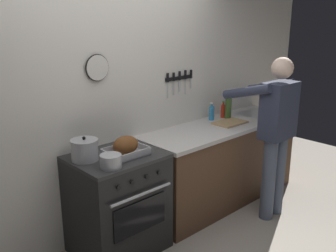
{
  "coord_description": "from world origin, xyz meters",
  "views": [
    {
      "loc": [
        -1.97,
        -1.53,
        2.04
      ],
      "look_at": [
        0.26,
        0.85,
        1.09
      ],
      "focal_mm": 40.88,
      "sensor_mm": 36.0,
      "label": 1
    }
  ],
  "objects_px": {
    "bottle_hot_sauce": "(223,111)",
    "saucepan": "(111,161)",
    "cutting_board": "(230,123)",
    "stock_pot": "(85,150)",
    "bottle_dish_soap": "(212,113)",
    "bottle_olive_oil": "(228,108)",
    "person_cook": "(275,128)",
    "roasting_pan": "(126,147)",
    "stove": "(118,203)"
  },
  "relations": [
    {
      "from": "bottle_hot_sauce",
      "to": "saucepan",
      "type": "bearing_deg",
      "value": -168.62
    },
    {
      "from": "cutting_board",
      "to": "saucepan",
      "type": "bearing_deg",
      "value": -174.78
    },
    {
      "from": "stock_pot",
      "to": "bottle_hot_sauce",
      "type": "bearing_deg",
      "value": 2.77
    },
    {
      "from": "cutting_board",
      "to": "bottle_dish_soap",
      "type": "xyz_separation_m",
      "value": [
        -0.04,
        0.23,
        0.07
      ]
    },
    {
      "from": "bottle_olive_oil",
      "to": "cutting_board",
      "type": "bearing_deg",
      "value": -134.73
    },
    {
      "from": "bottle_dish_soap",
      "to": "bottle_olive_oil",
      "type": "bearing_deg",
      "value": -32.59
    },
    {
      "from": "bottle_olive_oil",
      "to": "person_cook",
      "type": "bearing_deg",
      "value": -97.26
    },
    {
      "from": "person_cook",
      "to": "bottle_hot_sauce",
      "type": "bearing_deg",
      "value": -6.18
    },
    {
      "from": "cutting_board",
      "to": "roasting_pan",
      "type": "bearing_deg",
      "value": -179.12
    },
    {
      "from": "cutting_board",
      "to": "bottle_dish_soap",
      "type": "distance_m",
      "value": 0.25
    },
    {
      "from": "roasting_pan",
      "to": "bottle_hot_sauce",
      "type": "relative_size",
      "value": 1.82
    },
    {
      "from": "person_cook",
      "to": "bottle_hot_sauce",
      "type": "distance_m",
      "value": 0.76
    },
    {
      "from": "bottle_hot_sauce",
      "to": "roasting_pan",
      "type": "bearing_deg",
      "value": -171.52
    },
    {
      "from": "stock_pot",
      "to": "bottle_hot_sauce",
      "type": "distance_m",
      "value": 1.89
    },
    {
      "from": "stove",
      "to": "bottle_olive_oil",
      "type": "distance_m",
      "value": 1.73
    },
    {
      "from": "saucepan",
      "to": "bottle_hot_sauce",
      "type": "height_order",
      "value": "bottle_hot_sauce"
    },
    {
      "from": "stock_pot",
      "to": "cutting_board",
      "type": "xyz_separation_m",
      "value": [
        1.74,
        -0.12,
        -0.08
      ]
    },
    {
      "from": "person_cook",
      "to": "cutting_board",
      "type": "xyz_separation_m",
      "value": [
        -0.04,
        0.54,
        -0.04
      ]
    },
    {
      "from": "stock_pot",
      "to": "saucepan",
      "type": "height_order",
      "value": "stock_pot"
    },
    {
      "from": "person_cook",
      "to": "stock_pot",
      "type": "bearing_deg",
      "value": 71.11
    },
    {
      "from": "bottle_olive_oil",
      "to": "bottle_dish_soap",
      "type": "xyz_separation_m",
      "value": [
        -0.16,
        0.1,
        -0.05
      ]
    },
    {
      "from": "bottle_hot_sauce",
      "to": "stock_pot",
      "type": "bearing_deg",
      "value": -177.23
    },
    {
      "from": "stock_pot",
      "to": "bottle_olive_oil",
      "type": "xyz_separation_m",
      "value": [
        1.87,
        0.01,
        0.04
      ]
    },
    {
      "from": "stove",
      "to": "roasting_pan",
      "type": "bearing_deg",
      "value": -46.04
    },
    {
      "from": "saucepan",
      "to": "cutting_board",
      "type": "xyz_separation_m",
      "value": [
        1.68,
        0.15,
        -0.04
      ]
    },
    {
      "from": "bottle_dish_soap",
      "to": "roasting_pan",
      "type": "bearing_deg",
      "value": -169.7
    },
    {
      "from": "roasting_pan",
      "to": "saucepan",
      "type": "height_order",
      "value": "roasting_pan"
    },
    {
      "from": "stove",
      "to": "roasting_pan",
      "type": "relative_size",
      "value": 2.56
    },
    {
      "from": "stock_pot",
      "to": "saucepan",
      "type": "xyz_separation_m",
      "value": [
        0.06,
        -0.28,
        -0.04
      ]
    },
    {
      "from": "saucepan",
      "to": "bottle_dish_soap",
      "type": "bearing_deg",
      "value": 13.22
    },
    {
      "from": "cutting_board",
      "to": "bottle_olive_oil",
      "type": "height_order",
      "value": "bottle_olive_oil"
    },
    {
      "from": "bottle_olive_oil",
      "to": "stove",
      "type": "bearing_deg",
      "value": -176.91
    },
    {
      "from": "bottle_dish_soap",
      "to": "bottle_hot_sauce",
      "type": "bearing_deg",
      "value": -6.09
    },
    {
      "from": "bottle_olive_oil",
      "to": "bottle_dish_soap",
      "type": "height_order",
      "value": "bottle_olive_oil"
    },
    {
      "from": "saucepan",
      "to": "roasting_pan",
      "type": "bearing_deg",
      "value": 28.36
    },
    {
      "from": "person_cook",
      "to": "bottle_hot_sauce",
      "type": "height_order",
      "value": "person_cook"
    },
    {
      "from": "stock_pot",
      "to": "saucepan",
      "type": "bearing_deg",
      "value": -77.2
    },
    {
      "from": "cutting_board",
      "to": "bottle_olive_oil",
      "type": "xyz_separation_m",
      "value": [
        0.13,
        0.13,
        0.12
      ]
    },
    {
      "from": "stove",
      "to": "person_cook",
      "type": "bearing_deg",
      "value": -20.61
    },
    {
      "from": "stove",
      "to": "cutting_board",
      "type": "relative_size",
      "value": 2.5
    },
    {
      "from": "stock_pot",
      "to": "cutting_board",
      "type": "relative_size",
      "value": 0.63
    },
    {
      "from": "stock_pot",
      "to": "bottle_olive_oil",
      "type": "relative_size",
      "value": 0.74
    },
    {
      "from": "roasting_pan",
      "to": "cutting_board",
      "type": "distance_m",
      "value": 1.44
    },
    {
      "from": "stove",
      "to": "stock_pot",
      "type": "distance_m",
      "value": 0.6
    },
    {
      "from": "person_cook",
      "to": "bottle_olive_oil",
      "type": "distance_m",
      "value": 0.68
    },
    {
      "from": "person_cook",
      "to": "stock_pot",
      "type": "relative_size",
      "value": 7.37
    },
    {
      "from": "saucepan",
      "to": "bottle_hot_sauce",
      "type": "bearing_deg",
      "value": 11.38
    },
    {
      "from": "roasting_pan",
      "to": "cutting_board",
      "type": "height_order",
      "value": "roasting_pan"
    },
    {
      "from": "saucepan",
      "to": "cutting_board",
      "type": "relative_size",
      "value": 0.47
    },
    {
      "from": "person_cook",
      "to": "roasting_pan",
      "type": "height_order",
      "value": "person_cook"
    }
  ]
}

